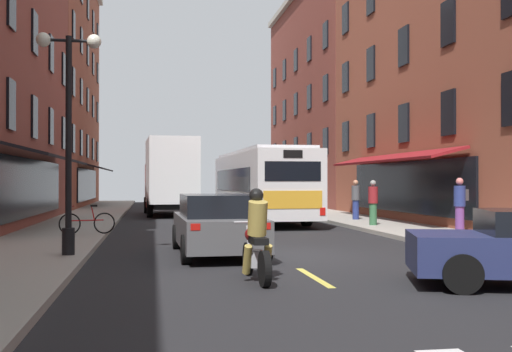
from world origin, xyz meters
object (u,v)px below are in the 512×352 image
at_px(bicycle_near, 87,223).
at_px(transit_bus, 260,184).
at_px(street_lamp_twin, 69,132).
at_px(motorcycle_rider, 256,241).
at_px(pedestrian_far, 373,202).
at_px(box_truck, 170,177).
at_px(pedestrian_mid, 356,199).
at_px(sedan_mid, 217,224).
at_px(pedestrian_near, 460,204).

bearing_deg(bicycle_near, transit_bus, 48.95).
bearing_deg(street_lamp_twin, bicycle_near, 91.39).
height_order(motorcycle_rider, bicycle_near, motorcycle_rider).
bearing_deg(pedestrian_far, box_truck, -76.09).
height_order(box_truck, pedestrian_far, box_truck).
bearing_deg(pedestrian_mid, pedestrian_far, -55.32).
relative_size(transit_bus, sedan_mid, 2.63).
height_order(sedan_mid, pedestrian_near, pedestrian_near).
bearing_deg(street_lamp_twin, pedestrian_mid, 47.78).
bearing_deg(pedestrian_near, sedan_mid, 82.30).
distance_m(box_truck, pedestrian_mid, 10.53).
relative_size(sedan_mid, pedestrian_near, 2.62).
distance_m(box_truck, pedestrian_far, 12.86).
bearing_deg(motorcycle_rider, pedestrian_near, 44.14).
distance_m(transit_bus, pedestrian_near, 10.50).
distance_m(transit_bus, pedestrian_far, 6.33).
height_order(motorcycle_rider, pedestrian_near, pedestrian_near).
distance_m(box_truck, sedan_mid, 18.13).
distance_m(bicycle_near, street_lamp_twin, 6.10).
xyz_separation_m(pedestrian_near, pedestrian_far, (-1.44, 4.00, -0.07)).
height_order(bicycle_near, pedestrian_near, pedestrian_near).
relative_size(bicycle_near, pedestrian_far, 0.99).
bearing_deg(pedestrian_mid, transit_bus, -162.06).
bearing_deg(sedan_mid, pedestrian_near, 23.55).
bearing_deg(bicycle_near, pedestrian_far, 13.70).
distance_m(sedan_mid, motorcycle_rider, 4.06).
bearing_deg(box_truck, street_lamp_twin, -98.43).
height_order(box_truck, pedestrian_near, box_truck).
bearing_deg(pedestrian_mid, motorcycle_rider, -71.84).
relative_size(motorcycle_rider, pedestrian_mid, 1.22).
relative_size(bicycle_near, street_lamp_twin, 0.34).
bearing_deg(pedestrian_near, box_truck, -0.34).
xyz_separation_m(transit_bus, pedestrian_far, (3.40, -5.30, -0.63)).
distance_m(motorcycle_rider, pedestrian_far, 13.20).
distance_m(transit_bus, sedan_mid, 13.25).
height_order(box_truck, pedestrian_mid, box_truck).
xyz_separation_m(motorcycle_rider, pedestrian_far, (6.36, 11.57, 0.30)).
distance_m(motorcycle_rider, street_lamp_twin, 5.52).
relative_size(transit_bus, pedestrian_mid, 7.11).
bearing_deg(pedestrian_far, bicycle_near, -6.99).
bearing_deg(box_truck, pedestrian_near, -59.08).
bearing_deg(pedestrian_near, pedestrian_far, -11.48).
bearing_deg(transit_bus, pedestrian_near, -62.51).
relative_size(transit_bus, pedestrian_near, 6.91).
bearing_deg(pedestrian_far, transit_bus, -77.98).
relative_size(pedestrian_mid, pedestrian_far, 1.01).
bearing_deg(box_truck, sedan_mid, -87.97).
xyz_separation_m(pedestrian_near, street_lamp_twin, (-11.48, -4.08, 1.83)).
distance_m(transit_bus, motorcycle_rider, 17.15).
xyz_separation_m(bicycle_near, street_lamp_twin, (0.14, -5.61, 2.39)).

